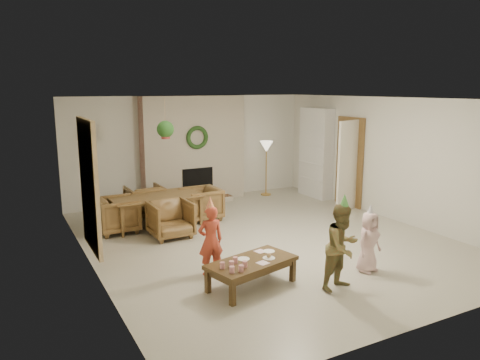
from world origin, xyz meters
TOP-DOWN VIEW (x-y plane):
  - floor at (0.00, 0.00)m, footprint 7.00×7.00m
  - ceiling at (0.00, 0.00)m, footprint 7.00×7.00m
  - wall_back at (0.00, 3.50)m, footprint 7.00×0.00m
  - wall_front at (0.00, -3.50)m, footprint 7.00×0.00m
  - wall_left at (-3.00, 0.00)m, footprint 0.00×7.00m
  - wall_right at (3.00, 0.00)m, footprint 0.00×7.00m
  - fireplace_mass at (0.00, 3.30)m, footprint 2.50×0.40m
  - fireplace_hearth at (0.00, 2.95)m, footprint 1.60×0.30m
  - fireplace_firebox at (0.00, 3.12)m, footprint 0.75×0.12m
  - fireplace_wreath at (0.00, 3.07)m, footprint 0.54×0.10m
  - floor_lamp_base at (1.83, 3.00)m, footprint 0.26×0.26m
  - floor_lamp_post at (1.83, 3.00)m, footprint 0.03×0.03m
  - floor_lamp_shade at (1.83, 3.00)m, footprint 0.33×0.33m
  - bookshelf_carcass at (2.84, 2.30)m, footprint 0.30×1.00m
  - bookshelf_shelf_a at (2.82, 2.30)m, footprint 0.30×0.92m
  - bookshelf_shelf_b at (2.82, 2.30)m, footprint 0.30×0.92m
  - bookshelf_shelf_c at (2.82, 2.30)m, footprint 0.30×0.92m
  - bookshelf_shelf_d at (2.82, 2.30)m, footprint 0.30×0.92m
  - books_row_lower at (2.80, 2.15)m, footprint 0.20×0.40m
  - books_row_mid at (2.80, 2.35)m, footprint 0.20×0.44m
  - books_row_upper at (2.80, 2.20)m, footprint 0.20×0.36m
  - door_frame at (2.96, 1.20)m, footprint 0.05×0.86m
  - door_leaf at (2.58, 0.82)m, footprint 0.77×0.32m
  - curtain_panel at (-2.96, 0.20)m, footprint 0.06×1.20m
  - dining_table at (-1.46, 1.69)m, footprint 1.75×1.00m
  - dining_chair_near at (-1.45, 0.93)m, footprint 0.73×0.75m
  - dining_chair_far at (-1.48, 2.45)m, footprint 0.73×0.75m
  - dining_chair_left at (-2.23, 1.68)m, footprint 0.75×0.73m
  - dining_chair_right at (-0.51, 1.71)m, footprint 0.75×0.73m
  - hanging_plant_cord at (-1.30, 1.50)m, footprint 0.01×0.01m
  - hanging_plant_pot at (-1.30, 1.50)m, footprint 0.16×0.16m
  - hanging_plant_foliage at (-1.30, 1.50)m, footprint 0.32×0.32m
  - coffee_table_top at (-1.21, -1.64)m, footprint 1.35×0.89m
  - coffee_table_apron at (-1.21, -1.64)m, footprint 1.23×0.78m
  - coffee_leg_fl at (-1.69, -2.01)m, footprint 0.08×0.08m
  - coffee_leg_fr at (-0.60, -1.75)m, footprint 0.08×0.08m
  - coffee_leg_bl at (-1.81, -1.52)m, footprint 0.08×0.08m
  - coffee_leg_br at (-0.72, -1.26)m, footprint 0.08×0.08m
  - cup_a at (-1.63, -1.89)m, footprint 0.08×0.08m
  - cup_b at (-1.68, -1.70)m, footprint 0.08×0.08m
  - cup_c at (-1.51, -1.91)m, footprint 0.08×0.08m
  - cup_d at (-1.56, -1.72)m, footprint 0.08×0.08m
  - cup_e at (-1.40, -1.80)m, footprint 0.08×0.08m
  - cup_f at (-1.45, -1.62)m, footprint 0.08×0.08m
  - plate_a at (-1.28, -1.54)m, footprint 0.21×0.21m
  - plate_b at (-0.95, -1.67)m, footprint 0.21×0.21m
  - plate_c at (-0.81, -1.44)m, footprint 0.21×0.21m
  - food_scoop at (-0.95, -1.67)m, footprint 0.08×0.08m
  - napkin_left at (-1.12, -1.79)m, footprint 0.17×0.17m
  - napkin_right at (-0.92, -1.39)m, footprint 0.17×0.17m
  - child_red at (-1.52, -0.98)m, footprint 0.40×0.28m
  - party_hat_red at (-1.52, -0.98)m, footprint 0.19×0.19m
  - child_plaid at (-0.15, -2.25)m, footprint 0.65×0.55m
  - party_hat_plaid at (-0.15, -2.25)m, footprint 0.16×0.16m
  - child_pink at (0.59, -1.97)m, footprint 0.50×0.37m
  - party_hat_pink at (0.59, -1.97)m, footprint 0.12×0.12m

SIDE VIEW (x-z plane):
  - floor at x=0.00m, z-range 0.00..0.00m
  - floor_lamp_base at x=1.83m, z-range 0.00..0.03m
  - fireplace_hearth at x=0.00m, z-range 0.00..0.12m
  - coffee_leg_fl at x=-1.69m, z-range 0.00..0.32m
  - coffee_leg_fr at x=-0.60m, z-range 0.00..0.32m
  - coffee_leg_bl at x=-1.81m, z-range 0.00..0.32m
  - coffee_leg_br at x=-0.72m, z-range 0.00..0.32m
  - coffee_table_apron at x=-1.21m, z-range 0.25..0.32m
  - dining_table at x=-1.46m, z-range 0.00..0.61m
  - dining_chair_near at x=-1.45m, z-range 0.00..0.67m
  - dining_chair_far at x=-1.48m, z-range 0.00..0.67m
  - dining_chair_left at x=-2.23m, z-range 0.00..0.67m
  - dining_chair_right at x=-0.51m, z-range 0.00..0.67m
  - coffee_table_top at x=-1.21m, z-range 0.32..0.38m
  - napkin_left at x=-1.12m, z-range 0.38..0.39m
  - napkin_right at x=-0.92m, z-range 0.38..0.39m
  - plate_a at x=-1.28m, z-range 0.38..0.39m
  - plate_b at x=-0.95m, z-range 0.38..0.39m
  - plate_c at x=-0.81m, z-range 0.38..0.39m
  - food_scoop at x=-0.95m, z-range 0.39..0.45m
  - cup_a at x=-1.63m, z-range 0.38..0.47m
  - cup_b at x=-1.68m, z-range 0.38..0.47m
  - cup_c at x=-1.51m, z-range 0.38..0.47m
  - cup_d at x=-1.56m, z-range 0.38..0.47m
  - cup_e at x=-1.40m, z-range 0.38..0.47m
  - cup_f at x=-1.45m, z-range 0.38..0.47m
  - fireplace_firebox at x=0.00m, z-range 0.07..0.82m
  - bookshelf_shelf_a at x=2.82m, z-range 0.43..0.47m
  - child_pink at x=0.59m, z-range 0.00..0.91m
  - child_red at x=-1.52m, z-range 0.00..1.03m
  - books_row_lower at x=2.80m, z-range 0.47..0.71m
  - child_plaid at x=-0.15m, z-range 0.00..1.18m
  - floor_lamp_post at x=1.83m, z-range 0.02..1.26m
  - bookshelf_shelf_b at x=2.82m, z-range 0.83..0.86m
  - party_hat_pink at x=0.59m, z-range 0.87..1.03m
  - books_row_mid at x=2.80m, z-range 0.87..1.11m
  - door_leaf at x=2.58m, z-range 0.00..2.00m
  - door_frame at x=2.96m, z-range 0.00..2.04m
  - party_hat_red at x=-1.52m, z-range 0.98..1.18m
  - bookshelf_carcass at x=2.84m, z-range 0.00..2.20m
  - party_hat_plaid at x=-0.15m, z-range 1.13..1.32m
  - floor_lamp_shade at x=1.83m, z-range 1.10..1.37m
  - wall_back at x=0.00m, z-range -2.25..4.75m
  - wall_front at x=0.00m, z-range -2.25..4.75m
  - wall_left at x=-3.00m, z-range -2.25..4.75m
  - wall_right at x=3.00m, z-range -2.25..4.75m
  - fireplace_mass at x=0.00m, z-range 0.00..2.50m
  - bookshelf_shelf_c at x=2.82m, z-range 1.24..1.26m
  - curtain_panel at x=-2.96m, z-range 0.25..2.25m
  - books_row_upper at x=2.80m, z-range 1.27..1.49m
  - fireplace_wreath at x=0.00m, z-range 1.28..1.82m
  - bookshelf_shelf_d at x=2.82m, z-range 1.64..1.66m
  - hanging_plant_pot at x=-1.30m, z-range 1.74..1.86m
  - hanging_plant_foliage at x=-1.30m, z-range 1.76..2.08m
  - hanging_plant_cord at x=-1.30m, z-range 1.80..2.50m
  - ceiling at x=0.00m, z-range 2.50..2.50m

